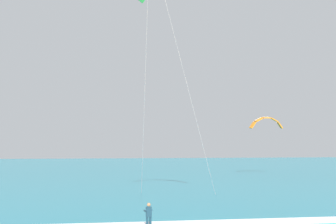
% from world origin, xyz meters
% --- Properties ---
extents(sea, '(200.00, 120.00, 0.20)m').
position_xyz_m(sea, '(0.00, 73.43, 0.10)').
color(sea, teal).
rests_on(sea, ground).
extents(kitesurfer, '(0.55, 0.54, 1.69)m').
position_xyz_m(kitesurfer, '(0.77, 13.69, 0.94)').
color(kitesurfer, '#143347').
rests_on(kitesurfer, ground).
extents(kite_distant, '(5.57, 1.22, 1.96)m').
position_xyz_m(kite_distant, '(23.57, 52.02, 8.93)').
color(kite_distant, orange).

